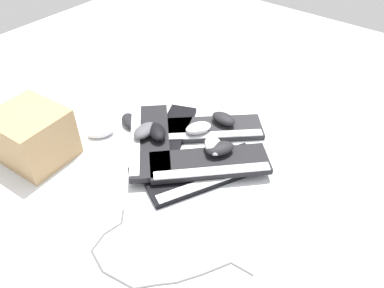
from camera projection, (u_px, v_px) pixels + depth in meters
name	position (u px, v px, depth m)	size (l,w,h in m)	color
ground_plane	(193.00, 153.00, 1.49)	(3.20, 3.20, 0.00)	silver
keyboard_0	(210.00, 129.00, 1.58)	(0.41, 0.42, 0.03)	#232326
keyboard_1	(165.00, 138.00, 1.54)	(0.46, 0.31, 0.03)	black
keyboard_2	(205.00, 174.00, 1.38)	(0.46, 0.33, 0.03)	black
keyboard_3	(149.00, 140.00, 1.48)	(0.42, 0.41, 0.03)	black
keyboard_4	(210.00, 163.00, 1.38)	(0.42, 0.42, 0.03)	black
mouse_0	(130.00, 121.00, 1.61)	(0.11, 0.07, 0.04)	black
mouse_1	(101.00, 132.00, 1.56)	(0.11, 0.07, 0.04)	silver
mouse_2	(223.00, 118.00, 1.58)	(0.11, 0.07, 0.04)	black
mouse_3	(220.00, 148.00, 1.39)	(0.11, 0.07, 0.04)	black
mouse_4	(145.00, 131.00, 1.47)	(0.11, 0.07, 0.04)	#4C4C51
mouse_5	(198.00, 128.00, 1.53)	(0.11, 0.07, 0.04)	silver
mouse_6	(157.00, 132.00, 1.47)	(0.11, 0.07, 0.04)	black
mouse_7	(213.00, 146.00, 1.40)	(0.11, 0.07, 0.04)	#B7B7BC
cable_0	(151.00, 262.00, 1.12)	(0.27, 0.48, 0.01)	#59595B
cardboard_box	(33.00, 136.00, 1.41)	(0.25, 0.23, 0.20)	tan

